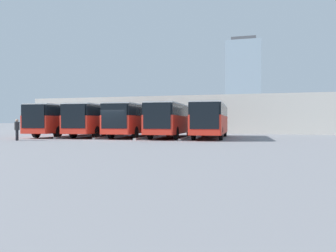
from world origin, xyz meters
name	(u,v)px	position (x,y,z in m)	size (l,w,h in m)	color
ground_plane	(111,140)	(0.00, 0.00, 0.00)	(600.00, 600.00, 0.00)	gray
bus_0	(211,119)	(-7.56, -5.49, 1.77)	(3.20, 11.18, 3.17)	red
curb_divider_0	(187,138)	(-5.67, -3.86, 0.07)	(0.24, 7.30, 0.15)	#B2B2AD
bus_1	(171,119)	(-3.78, -5.35, 1.77)	(3.20, 11.18, 3.17)	red
curb_divider_1	(147,137)	(-1.89, -3.71, 0.07)	(0.24, 7.30, 0.15)	#B2B2AD
bus_2	(135,119)	(0.00, -5.46, 1.77)	(3.20, 11.18, 3.17)	red
curb_divider_2	(110,137)	(1.89, -3.83, 0.07)	(0.24, 7.30, 0.15)	#B2B2AD
bus_3	(100,119)	(3.78, -5.32, 1.77)	(3.20, 11.18, 3.17)	red
curb_divider_3	(75,136)	(5.67, -3.68, 0.07)	(0.24, 7.30, 0.15)	#B2B2AD
bus_4	(66,119)	(7.55, -4.96, 1.77)	(3.20, 11.18, 3.17)	red
pedestrian	(17,129)	(6.87, 2.89, 0.94)	(0.53, 0.53, 1.74)	black
station_building	(178,115)	(0.00, -22.86, 2.52)	(41.43, 14.82, 4.99)	beige
office_tower	(244,83)	(-1.59, -172.59, 24.53)	(19.85, 19.85, 50.25)	#93A8B7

